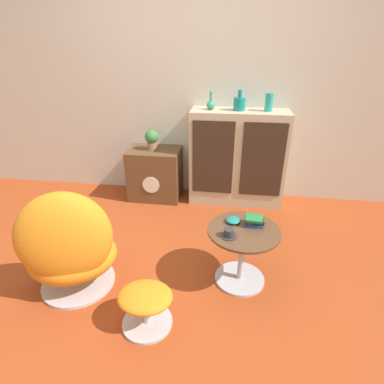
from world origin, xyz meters
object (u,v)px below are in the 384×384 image
(vase_inner_right, at_px, (269,102))
(coffee_table, at_px, (242,250))
(teacup, at_px, (229,233))
(sideboard, at_px, (237,158))
(potted_plant, at_px, (152,139))
(book_stack, at_px, (254,221))
(tv_console, at_px, (156,174))
(ottoman, at_px, (146,302))
(bowl, at_px, (233,220))
(vase_leftmost, at_px, (211,105))
(egg_chair, at_px, (69,248))
(vase_inner_left, at_px, (239,103))

(vase_inner_right, bearing_deg, coffee_table, -99.21)
(teacup, bearing_deg, sideboard, 88.19)
(potted_plant, bearing_deg, book_stack, -48.70)
(tv_console, relative_size, ottoman, 1.67)
(bowl, bearing_deg, potted_plant, 127.38)
(tv_console, xyz_separation_m, ottoman, (0.39, -1.81, -0.10))
(sideboard, height_order, tv_console, sideboard)
(vase_inner_right, height_order, bowl, vase_inner_right)
(vase_leftmost, xyz_separation_m, potted_plant, (-0.64, -0.03, -0.38))
(sideboard, height_order, vase_leftmost, vase_leftmost)
(egg_chair, bearing_deg, coffee_table, 12.46)
(ottoman, xyz_separation_m, potted_plant, (-0.41, 1.81, 0.52))
(sideboard, height_order, vase_inner_right, vase_inner_right)
(tv_console, distance_m, vase_leftmost, 1.01)
(egg_chair, height_order, book_stack, egg_chair)
(book_stack, xyz_separation_m, bowl, (-0.15, 0.01, -0.02))
(ottoman, bearing_deg, coffee_table, 39.83)
(vase_inner_right, bearing_deg, sideboard, -179.20)
(ottoman, distance_m, vase_inner_right, 2.22)
(coffee_table, relative_size, potted_plant, 2.38)
(coffee_table, bearing_deg, book_stack, 45.30)
(coffee_table, bearing_deg, vase_inner_right, 80.79)
(sideboard, relative_size, book_stack, 7.51)
(tv_console, distance_m, ottoman, 1.85)
(vase_inner_left, height_order, bowl, vase_inner_left)
(vase_inner_right, xyz_separation_m, teacup, (-0.32, -1.44, -0.64))
(vase_leftmost, height_order, bowl, vase_leftmost)
(egg_chair, xyz_separation_m, teacup, (1.10, 0.17, 0.12))
(tv_console, xyz_separation_m, coffee_table, (0.99, -1.31, -0.01))
(sideboard, xyz_separation_m, coffee_table, (0.06, -1.34, -0.24))
(teacup, height_order, book_stack, book_stack)
(sideboard, xyz_separation_m, vase_inner_left, (-0.02, 0.00, 0.59))
(sideboard, xyz_separation_m, teacup, (-0.05, -1.44, -0.03))
(ottoman, relative_size, teacup, 3.07)
(sideboard, distance_m, vase_inner_left, 0.59)
(teacup, bearing_deg, vase_leftmost, 100.37)
(vase_leftmost, bearing_deg, potted_plant, -177.23)
(vase_inner_left, xyz_separation_m, book_stack, (0.15, -1.27, -0.61))
(coffee_table, height_order, teacup, teacup)
(egg_chair, distance_m, bowl, 1.19)
(vase_leftmost, xyz_separation_m, vase_inner_left, (0.29, 0.00, 0.02))
(ottoman, bearing_deg, vase_inner_left, 74.07)
(egg_chair, distance_m, book_stack, 1.33)
(tv_console, relative_size, teacup, 5.12)
(egg_chair, bearing_deg, vase_leftmost, 62.46)
(vase_inner_left, bearing_deg, teacup, -91.18)
(egg_chair, xyz_separation_m, potted_plant, (0.19, 1.58, 0.34))
(tv_console, height_order, teacup, tv_console)
(tv_console, xyz_separation_m, book_stack, (1.06, -1.24, 0.21))
(ottoman, height_order, coffee_table, coffee_table)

